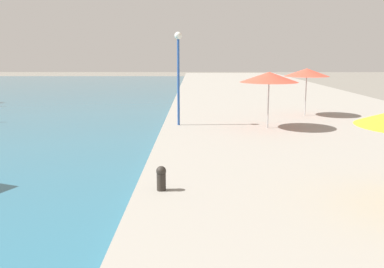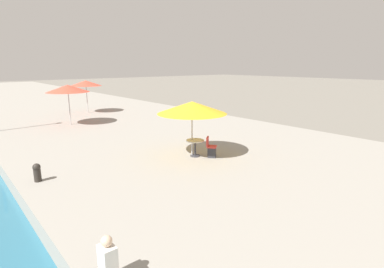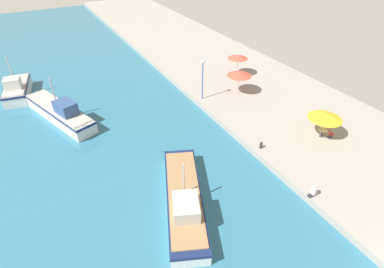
{
  "view_description": "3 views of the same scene",
  "coord_description": "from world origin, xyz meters",
  "px_view_note": "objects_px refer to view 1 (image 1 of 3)",
  "views": [
    {
      "loc": [
        1.59,
        3.2,
        4.17
      ],
      "look_at": [
        1.5,
        17.67,
        1.43
      ],
      "focal_mm": 40.0,
      "sensor_mm": 36.0,
      "label": 1
    },
    {
      "loc": [
        -1.53,
        2.95,
        4.63
      ],
      "look_at": [
        6.79,
        12.75,
        1.63
      ],
      "focal_mm": 28.0,
      "sensor_mm": 36.0,
      "label": 2
    },
    {
      "loc": [
        -14.68,
        -1.52,
        16.96
      ],
      "look_at": [
        -4.0,
        18.0,
        1.23
      ],
      "focal_mm": 28.0,
      "sensor_mm": 36.0,
      "label": 3
    }
  ],
  "objects_px": {
    "cafe_umbrella_striped": "(307,72)",
    "mooring_bollard": "(161,177)",
    "cafe_umbrella_white": "(269,77)",
    "lamppost": "(178,63)"
  },
  "relations": [
    {
      "from": "cafe_umbrella_striped",
      "to": "mooring_bollard",
      "type": "xyz_separation_m",
      "value": [
        -7.26,
        -13.84,
        -2.12
      ]
    },
    {
      "from": "cafe_umbrella_white",
      "to": "lamppost",
      "type": "distance_m",
      "value": 4.45
    },
    {
      "from": "mooring_bollard",
      "to": "cafe_umbrella_white",
      "type": "bearing_deg",
      "value": 65.36
    },
    {
      "from": "cafe_umbrella_white",
      "to": "cafe_umbrella_striped",
      "type": "bearing_deg",
      "value": 56.05
    },
    {
      "from": "lamppost",
      "to": "mooring_bollard",
      "type": "bearing_deg",
      "value": -90.39
    },
    {
      "from": "cafe_umbrella_white",
      "to": "mooring_bollard",
      "type": "bearing_deg",
      "value": -114.64
    },
    {
      "from": "cafe_umbrella_striped",
      "to": "lamppost",
      "type": "distance_m",
      "value": 7.99
    },
    {
      "from": "cafe_umbrella_striped",
      "to": "cafe_umbrella_white",
      "type": "bearing_deg",
      "value": -123.95
    },
    {
      "from": "mooring_bollard",
      "to": "lamppost",
      "type": "xyz_separation_m",
      "value": [
        0.07,
        10.41,
        2.74
      ]
    },
    {
      "from": "cafe_umbrella_white",
      "to": "mooring_bollard",
      "type": "distance_m",
      "value": 10.73
    }
  ]
}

